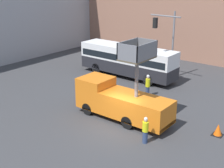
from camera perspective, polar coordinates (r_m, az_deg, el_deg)
name	(u,v)px	position (r m, az deg, el deg)	size (l,w,h in m)	color
ground_plane	(118,129)	(21.31, 1.10, -8.19)	(120.00, 120.00, 0.00)	#38383A
building_backdrop_side	(187,17)	(43.38, 13.63, 11.80)	(10.00, 28.00, 8.96)	#936651
utility_truck	(121,100)	(22.18, 1.58, -2.94)	(2.37, 7.23, 5.81)	orange
city_bus	(127,59)	(31.37, 2.83, 4.58)	(2.47, 10.29, 3.11)	#232328
traffic_light_pole	(167,36)	(29.94, 10.07, 8.67)	(3.42, 3.17, 6.60)	slate
road_worker_near_truck	(145,130)	(19.38, 6.12, -8.41)	(0.38, 0.38, 1.75)	navy
road_worker_directing	(148,86)	(26.54, 6.55, -0.28)	(0.38, 0.38, 1.93)	navy
traffic_cone_near_truck	(218,130)	(21.50, 18.82, -7.96)	(0.68, 0.68, 0.78)	black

